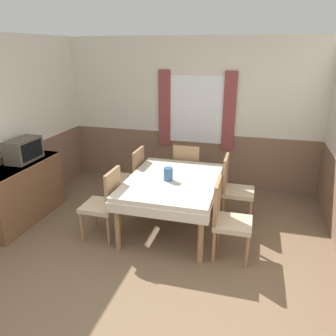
{
  "coord_description": "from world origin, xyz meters",
  "views": [
    {
      "loc": [
        1.15,
        -2.01,
        2.38
      ],
      "look_at": [
        0.07,
        1.95,
        0.88
      ],
      "focal_mm": 35.0,
      "sensor_mm": 36.0,
      "label": 1
    }
  ],
  "objects_px": {
    "chair_head_window": "(187,170)",
    "chair_left_far": "(131,176)",
    "dining_table": "(173,186)",
    "vase": "(168,174)",
    "chair_right_near": "(227,217)",
    "chair_left_near": "(105,202)",
    "tv": "(24,150)",
    "sideboard": "(22,192)",
    "chair_right_far": "(234,187)"
  },
  "relations": [
    {
      "from": "chair_right_far",
      "to": "chair_left_near",
      "type": "distance_m",
      "value": 1.84
    },
    {
      "from": "chair_left_far",
      "to": "dining_table",
      "type": "bearing_deg",
      "value": -120.94
    },
    {
      "from": "chair_head_window",
      "to": "tv",
      "type": "bearing_deg",
      "value": -151.76
    },
    {
      "from": "chair_left_far",
      "to": "vase",
      "type": "xyz_separation_m",
      "value": [
        0.74,
        -0.53,
        0.31
      ]
    },
    {
      "from": "dining_table",
      "to": "tv",
      "type": "bearing_deg",
      "value": -175.17
    },
    {
      "from": "vase",
      "to": "chair_head_window",
      "type": "bearing_deg",
      "value": 87.51
    },
    {
      "from": "chair_left_far",
      "to": "sideboard",
      "type": "bearing_deg",
      "value": 121.59
    },
    {
      "from": "dining_table",
      "to": "chair_left_far",
      "type": "distance_m",
      "value": 0.93
    },
    {
      "from": "chair_right_near",
      "to": "chair_left_far",
      "type": "relative_size",
      "value": 1.0
    },
    {
      "from": "chair_right_near",
      "to": "chair_left_far",
      "type": "distance_m",
      "value": 1.84
    },
    {
      "from": "chair_left_far",
      "to": "tv",
      "type": "bearing_deg",
      "value": 115.55
    },
    {
      "from": "sideboard",
      "to": "tv",
      "type": "distance_m",
      "value": 0.61
    },
    {
      "from": "sideboard",
      "to": "vase",
      "type": "height_order",
      "value": "vase"
    },
    {
      "from": "dining_table",
      "to": "chair_left_far",
      "type": "relative_size",
      "value": 1.68
    },
    {
      "from": "chair_head_window",
      "to": "vase",
      "type": "bearing_deg",
      "value": -92.49
    },
    {
      "from": "chair_right_near",
      "to": "chair_left_near",
      "type": "bearing_deg",
      "value": -90.0
    },
    {
      "from": "dining_table",
      "to": "chair_left_far",
      "type": "xyz_separation_m",
      "value": [
        -0.79,
        0.47,
        -0.12
      ]
    },
    {
      "from": "chair_left_near",
      "to": "vase",
      "type": "xyz_separation_m",
      "value": [
        0.74,
        0.41,
        0.31
      ]
    },
    {
      "from": "dining_table",
      "to": "chair_left_near",
      "type": "bearing_deg",
      "value": -149.06
    },
    {
      "from": "chair_right_far",
      "to": "tv",
      "type": "bearing_deg",
      "value": -77.47
    },
    {
      "from": "chair_left_near",
      "to": "sideboard",
      "type": "bearing_deg",
      "value": 85.36
    },
    {
      "from": "chair_right_far",
      "to": "chair_left_near",
      "type": "relative_size",
      "value": 1.0
    },
    {
      "from": "dining_table",
      "to": "chair_right_far",
      "type": "bearing_deg",
      "value": 30.94
    },
    {
      "from": "chair_right_near",
      "to": "tv",
      "type": "height_order",
      "value": "tv"
    },
    {
      "from": "chair_head_window",
      "to": "tv",
      "type": "distance_m",
      "value": 2.5
    },
    {
      "from": "chair_left_far",
      "to": "tv",
      "type": "relative_size",
      "value": 1.81
    },
    {
      "from": "chair_head_window",
      "to": "chair_right_near",
      "type": "bearing_deg",
      "value": -61.46
    },
    {
      "from": "dining_table",
      "to": "chair_left_near",
      "type": "relative_size",
      "value": 1.68
    },
    {
      "from": "dining_table",
      "to": "sideboard",
      "type": "relative_size",
      "value": 1.14
    },
    {
      "from": "chair_head_window",
      "to": "chair_right_near",
      "type": "distance_m",
      "value": 1.65
    },
    {
      "from": "dining_table",
      "to": "chair_left_near",
      "type": "height_order",
      "value": "chair_left_near"
    },
    {
      "from": "dining_table",
      "to": "chair_right_near",
      "type": "relative_size",
      "value": 1.68
    },
    {
      "from": "chair_left_near",
      "to": "sideboard",
      "type": "distance_m",
      "value": 1.36
    },
    {
      "from": "dining_table",
      "to": "chair_right_far",
      "type": "height_order",
      "value": "chair_right_far"
    },
    {
      "from": "dining_table",
      "to": "chair_right_near",
      "type": "distance_m",
      "value": 0.93
    },
    {
      "from": "chair_right_near",
      "to": "tv",
      "type": "relative_size",
      "value": 1.81
    },
    {
      "from": "dining_table",
      "to": "chair_right_far",
      "type": "distance_m",
      "value": 0.93
    },
    {
      "from": "tv",
      "to": "vase",
      "type": "bearing_deg",
      "value": 3.24
    },
    {
      "from": "chair_right_far",
      "to": "sideboard",
      "type": "relative_size",
      "value": 0.68
    },
    {
      "from": "dining_table",
      "to": "sideboard",
      "type": "xyz_separation_m",
      "value": [
        -2.14,
        -0.36,
        -0.19
      ]
    },
    {
      "from": "chair_right_far",
      "to": "sideboard",
      "type": "bearing_deg",
      "value": -74.12
    },
    {
      "from": "chair_right_near",
      "to": "vase",
      "type": "height_order",
      "value": "chair_right_near"
    },
    {
      "from": "tv",
      "to": "chair_right_far",
      "type": "bearing_deg",
      "value": 12.53
    },
    {
      "from": "dining_table",
      "to": "vase",
      "type": "bearing_deg",
      "value": -125.8
    },
    {
      "from": "chair_right_near",
      "to": "sideboard",
      "type": "height_order",
      "value": "chair_right_near"
    },
    {
      "from": "chair_right_far",
      "to": "chair_head_window",
      "type": "bearing_deg",
      "value": -122.62
    },
    {
      "from": "chair_left_near",
      "to": "chair_right_far",
      "type": "bearing_deg",
      "value": -59.06
    },
    {
      "from": "chair_right_near",
      "to": "chair_right_far",
      "type": "bearing_deg",
      "value": -180.0
    },
    {
      "from": "chair_left_near",
      "to": "tv",
      "type": "relative_size",
      "value": 1.81
    },
    {
      "from": "chair_head_window",
      "to": "chair_left_far",
      "type": "relative_size",
      "value": 1.0
    }
  ]
}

